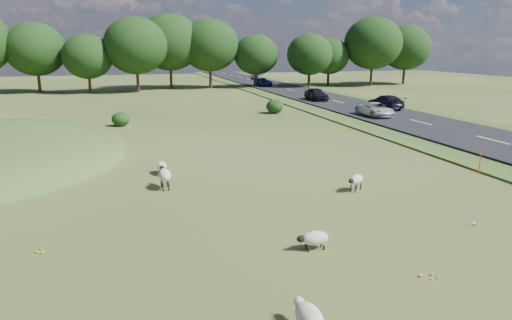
{
  "coord_description": "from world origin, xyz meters",
  "views": [
    {
      "loc": [
        -3.99,
        -16.97,
        6.37
      ],
      "look_at": [
        2.0,
        4.0,
        1.0
      ],
      "focal_mm": 32.0,
      "sensor_mm": 36.0,
      "label": 1
    }
  ],
  "objects_px": {
    "sheep_1": "(314,238)",
    "car_2": "(263,82)",
    "marker_post": "(480,162)",
    "sheep_3": "(165,175)",
    "sheep_2": "(356,180)",
    "sheep_0": "(309,316)",
    "car_0": "(375,109)",
    "sheep_4": "(162,166)",
    "car_3": "(258,75)",
    "car_4": "(316,94)",
    "car_5": "(386,102)"
  },
  "relations": [
    {
      "from": "car_2",
      "to": "car_3",
      "type": "bearing_deg",
      "value": 76.61
    },
    {
      "from": "sheep_0",
      "to": "car_2",
      "type": "bearing_deg",
      "value": -18.39
    },
    {
      "from": "marker_post",
      "to": "car_3",
      "type": "xyz_separation_m",
      "value": [
        8.42,
        70.13,
        0.4
      ]
    },
    {
      "from": "sheep_1",
      "to": "car_2",
      "type": "height_order",
      "value": "car_2"
    },
    {
      "from": "sheep_1",
      "to": "car_2",
      "type": "xyz_separation_m",
      "value": [
        16.52,
        60.36,
        0.5
      ]
    },
    {
      "from": "marker_post",
      "to": "sheep_2",
      "type": "height_order",
      "value": "marker_post"
    },
    {
      "from": "sheep_2",
      "to": "car_0",
      "type": "relative_size",
      "value": 0.24
    },
    {
      "from": "sheep_2",
      "to": "car_5",
      "type": "bearing_deg",
      "value": -157.98
    },
    {
      "from": "marker_post",
      "to": "car_3",
      "type": "relative_size",
      "value": 0.23
    },
    {
      "from": "car_3",
      "to": "car_0",
      "type": "bearing_deg",
      "value": 85.79
    },
    {
      "from": "sheep_1",
      "to": "sheep_4",
      "type": "relative_size",
      "value": 0.97
    },
    {
      "from": "car_3",
      "to": "car_4",
      "type": "xyz_separation_m",
      "value": [
        -3.8,
        -38.05,
        -0.01
      ]
    },
    {
      "from": "marker_post",
      "to": "car_0",
      "type": "distance_m",
      "value": 19.04
    },
    {
      "from": "sheep_0",
      "to": "car_2",
      "type": "distance_m",
      "value": 67.08
    },
    {
      "from": "sheep_3",
      "to": "sheep_1",
      "type": "bearing_deg",
      "value": -154.59
    },
    {
      "from": "car_2",
      "to": "car_4",
      "type": "relative_size",
      "value": 1.08
    },
    {
      "from": "car_0",
      "to": "sheep_0",
      "type": "bearing_deg",
      "value": -122.6
    },
    {
      "from": "sheep_3",
      "to": "car_2",
      "type": "bearing_deg",
      "value": -22.95
    },
    {
      "from": "sheep_3",
      "to": "car_4",
      "type": "relative_size",
      "value": 0.3
    },
    {
      "from": "sheep_1",
      "to": "car_0",
      "type": "xyz_separation_m",
      "value": [
        16.52,
        24.67,
        0.47
      ]
    },
    {
      "from": "car_0",
      "to": "car_4",
      "type": "xyz_separation_m",
      "value": [
        0.0,
        13.6,
        0.12
      ]
    },
    {
      "from": "sheep_1",
      "to": "sheep_3",
      "type": "distance_m",
      "value": 8.99
    },
    {
      "from": "marker_post",
      "to": "car_2",
      "type": "distance_m",
      "value": 54.36
    },
    {
      "from": "sheep_2",
      "to": "sheep_0",
      "type": "bearing_deg",
      "value": 22.69
    },
    {
      "from": "sheep_0",
      "to": "sheep_3",
      "type": "xyz_separation_m",
      "value": [
        -2.16,
        12.16,
        0.19
      ]
    },
    {
      "from": "sheep_2",
      "to": "car_0",
      "type": "distance_m",
      "value": 22.94
    },
    {
      "from": "sheep_0",
      "to": "car_4",
      "type": "distance_m",
      "value": 46.24
    },
    {
      "from": "marker_post",
      "to": "sheep_3",
      "type": "bearing_deg",
      "value": 173.5
    },
    {
      "from": "sheep_1",
      "to": "car_2",
      "type": "relative_size",
      "value": 0.23
    },
    {
      "from": "sheep_0",
      "to": "sheep_2",
      "type": "distance_m",
      "value": 11.26
    },
    {
      "from": "sheep_0",
      "to": "car_5",
      "type": "distance_m",
      "value": 39.97
    },
    {
      "from": "sheep_4",
      "to": "car_2",
      "type": "distance_m",
      "value": 53.74
    },
    {
      "from": "marker_post",
      "to": "sheep_0",
      "type": "relative_size",
      "value": 0.94
    },
    {
      "from": "sheep_0",
      "to": "car_2",
      "type": "height_order",
      "value": "car_2"
    },
    {
      "from": "sheep_4",
      "to": "car_4",
      "type": "relative_size",
      "value": 0.26
    },
    {
      "from": "marker_post",
      "to": "sheep_1",
      "type": "bearing_deg",
      "value": -152.5
    },
    {
      "from": "sheep_0",
      "to": "sheep_1",
      "type": "height_order",
      "value": "sheep_0"
    },
    {
      "from": "sheep_4",
      "to": "sheep_3",
      "type": "bearing_deg",
      "value": -0.74
    },
    {
      "from": "marker_post",
      "to": "car_3",
      "type": "bearing_deg",
      "value": 83.16
    },
    {
      "from": "sheep_2",
      "to": "car_0",
      "type": "xyz_separation_m",
      "value": [
        12.24,
        19.4,
        0.32
      ]
    },
    {
      "from": "sheep_4",
      "to": "car_3",
      "type": "relative_size",
      "value": 0.22
    },
    {
      "from": "car_4",
      "to": "car_2",
      "type": "bearing_deg",
      "value": 90.0
    },
    {
      "from": "marker_post",
      "to": "sheep_1",
      "type": "distance_m",
      "value": 13.42
    },
    {
      "from": "car_0",
      "to": "sheep_1",
      "type": "bearing_deg",
      "value": -123.82
    },
    {
      "from": "sheep_1",
      "to": "car_4",
      "type": "height_order",
      "value": "car_4"
    },
    {
      "from": "sheep_4",
      "to": "car_0",
      "type": "bearing_deg",
      "value": 124.8
    },
    {
      "from": "sheep_0",
      "to": "car_0",
      "type": "distance_m",
      "value": 34.2
    },
    {
      "from": "car_3",
      "to": "car_4",
      "type": "height_order",
      "value": "car_3"
    },
    {
      "from": "sheep_3",
      "to": "car_2",
      "type": "relative_size",
      "value": 0.28
    },
    {
      "from": "sheep_3",
      "to": "car_2",
      "type": "height_order",
      "value": "car_2"
    }
  ]
}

